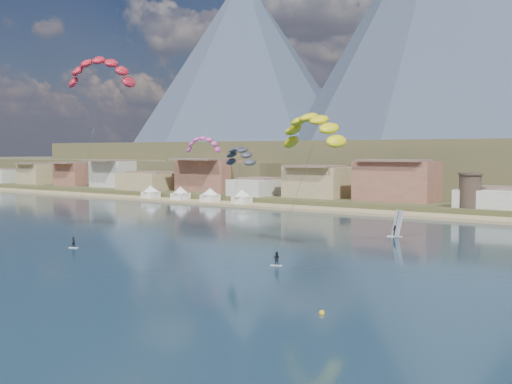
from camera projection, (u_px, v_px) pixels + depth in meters
ground at (68, 310)px, 61.78m from camera, size 2400.00×2400.00×0.00m
beach at (438, 217)px, 147.79m from camera, size 2200.00×12.00×0.90m
town at (324, 178)px, 183.50m from camera, size 400.00×24.00×12.00m
watchtower at (470, 190)px, 150.98m from camera, size 5.82×5.82×8.60m
beach_tents at (194, 191)px, 191.84m from camera, size 43.40×6.40×5.00m
kitesurfer_red at (101, 68)px, 111.97m from camera, size 13.35×17.26×34.11m
kitesurfer_yellow at (313, 125)px, 97.25m from camera, size 13.21×18.48×24.40m
distant_kite_pink at (203, 142)px, 141.95m from camera, size 8.99×7.11×20.56m
distant_kite_dark at (240, 152)px, 125.57m from camera, size 9.52×7.23×18.43m
windsurfer at (396, 228)px, 114.65m from camera, size 2.87×3.16×4.92m
buoy at (322, 313)px, 60.15m from camera, size 0.60×0.60×0.60m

